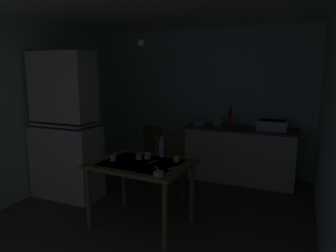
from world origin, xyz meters
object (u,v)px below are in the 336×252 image
(serving_bowl_wide, at_px, (158,174))
(glass_bottle, at_px, (162,149))
(sink_basin, at_px, (272,125))
(hutch_cabinet, at_px, (65,131))
(chair_by_counter, at_px, (157,152))
(chair_far_side, at_px, (171,169))
(mixing_bowl_counter, at_px, (199,123))
(dining_table, at_px, (141,171))
(mug_dark, at_px, (177,159))
(hand_pump, at_px, (230,116))

(serving_bowl_wide, xyz_separation_m, glass_bottle, (-0.26, 0.64, 0.08))
(sink_basin, height_order, serving_bowl_wide, sink_basin)
(hutch_cabinet, height_order, chair_by_counter, hutch_cabinet)
(hutch_cabinet, xyz_separation_m, chair_far_side, (1.47, 0.29, -0.45))
(chair_far_side, bearing_deg, mixing_bowl_counter, 91.64)
(dining_table, bearing_deg, mixing_bowl_counter, 88.01)
(sink_basin, bearing_deg, mixing_bowl_counter, -177.52)
(hutch_cabinet, xyz_separation_m, dining_table, (1.37, -0.34, -0.29))
(hutch_cabinet, distance_m, glass_bottle, 1.49)
(mixing_bowl_counter, distance_m, chair_far_side, 1.36)
(dining_table, distance_m, serving_bowl_wide, 0.51)
(mixing_bowl_counter, relative_size, dining_table, 0.20)
(dining_table, bearing_deg, sink_basin, 58.30)
(sink_basin, xyz_separation_m, mixing_bowl_counter, (-1.16, -0.05, -0.04))
(dining_table, xyz_separation_m, mug_dark, (0.36, 0.19, 0.13))
(chair_by_counter, bearing_deg, sink_basin, 18.16)
(sink_basin, xyz_separation_m, mug_dark, (-0.87, -1.79, -0.17))
(sink_basin, relative_size, glass_bottle, 1.74)
(hutch_cabinet, xyz_separation_m, mixing_bowl_counter, (1.43, 1.59, -0.04))
(glass_bottle, bearing_deg, serving_bowl_wide, -68.16)
(mixing_bowl_counter, xyz_separation_m, mug_dark, (0.29, -1.74, -0.13))
(chair_far_side, relative_size, glass_bottle, 3.81)
(sink_basin, bearing_deg, mug_dark, -115.88)
(hutch_cabinet, height_order, mixing_bowl_counter, hutch_cabinet)
(hand_pump, relative_size, glass_bottle, 1.54)
(glass_bottle, bearing_deg, sink_basin, 56.56)
(hand_pump, xyz_separation_m, glass_bottle, (-0.44, -1.72, -0.19))
(chair_by_counter, relative_size, glass_bottle, 3.61)
(hutch_cabinet, bearing_deg, chair_far_side, 11.24)
(mixing_bowl_counter, distance_m, chair_by_counter, 0.85)
(mixing_bowl_counter, relative_size, chair_by_counter, 0.25)
(hand_pump, xyz_separation_m, mug_dark, (-0.20, -1.83, -0.26))
(mixing_bowl_counter, relative_size, serving_bowl_wide, 2.28)
(glass_bottle, bearing_deg, chair_far_side, 92.40)
(dining_table, height_order, serving_bowl_wide, serving_bowl_wide)
(dining_table, height_order, chair_by_counter, chair_by_counter)
(serving_bowl_wide, bearing_deg, hutch_cabinet, 158.83)
(sink_basin, distance_m, glass_bottle, 2.01)
(chair_by_counter, height_order, glass_bottle, glass_bottle)
(hutch_cabinet, xyz_separation_m, hand_pump, (1.92, 1.68, 0.09))
(mug_dark, xyz_separation_m, glass_bottle, (-0.24, 0.11, 0.07))
(chair_far_side, bearing_deg, mug_dark, -60.39)
(sink_basin, relative_size, mug_dark, 6.32)
(hutch_cabinet, height_order, sink_basin, hutch_cabinet)
(chair_far_side, xyz_separation_m, glass_bottle, (0.01, -0.33, 0.35))
(chair_by_counter, distance_m, serving_bowl_wide, 1.97)
(hutch_cabinet, distance_m, sink_basin, 3.06)
(sink_basin, xyz_separation_m, dining_table, (-1.22, -1.98, -0.29))
(chair_far_side, height_order, serving_bowl_wide, chair_far_side)
(mixing_bowl_counter, distance_m, dining_table, 1.95)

